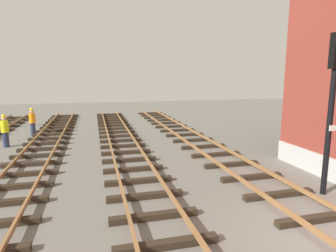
{
  "coord_description": "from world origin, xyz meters",
  "views": [
    {
      "loc": [
        -4.95,
        -5.14,
        3.92
      ],
      "look_at": [
        -1.12,
        9.6,
        1.28
      ],
      "focal_mm": 30.54,
      "sensor_mm": 36.0,
      "label": 1
    }
  ],
  "objects": [
    {
      "name": "track_worker_foreground",
      "position": [
        -9.83,
        12.31,
        0.93
      ],
      "size": [
        0.4,
        0.4,
        1.87
      ],
      "color": "#262D4C",
      "rests_on": "ground"
    },
    {
      "name": "signal_mast",
      "position": [
        2.43,
        2.37,
        3.31
      ],
      "size": [
        0.36,
        0.4,
        5.26
      ],
      "color": "black",
      "rests_on": "ground"
    },
    {
      "name": "ground_plane",
      "position": [
        0.0,
        0.0,
        0.0
      ],
      "size": [
        80.0,
        80.0,
        0.0
      ],
      "primitive_type": "plane",
      "color": "slate"
    },
    {
      "name": "track_worker_distant",
      "position": [
        -9.0,
        15.44,
        0.93
      ],
      "size": [
        0.4,
        0.4,
        1.87
      ],
      "color": "#262D4C",
      "rests_on": "ground"
    }
  ]
}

